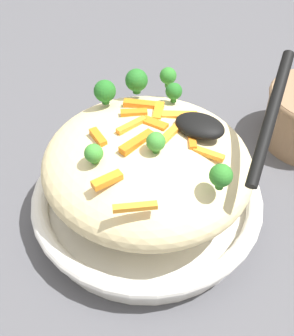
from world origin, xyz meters
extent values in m
plane|color=#4C4C51|center=(0.00, 0.00, 0.00)|extent=(2.40, 2.40, 0.00)
cylinder|color=white|center=(0.00, 0.00, 0.01)|extent=(0.26, 0.26, 0.02)
torus|color=white|center=(0.00, 0.00, 0.03)|extent=(0.28, 0.28, 0.02)
torus|color=black|center=(0.00, 0.00, 0.04)|extent=(0.27, 0.27, 0.00)
ellipsoid|color=beige|center=(0.00, 0.00, 0.09)|extent=(0.24, 0.24, 0.09)
cube|color=orange|center=(0.00, 0.02, 0.13)|extent=(0.03, 0.01, 0.01)
cube|color=orange|center=(0.00, -0.02, 0.14)|extent=(0.02, 0.04, 0.01)
cube|color=orange|center=(-0.01, 0.04, 0.13)|extent=(0.02, 0.03, 0.01)
cube|color=orange|center=(-0.03, 0.04, 0.13)|extent=(0.04, 0.02, 0.01)
cube|color=orange|center=(-0.03, 0.02, 0.13)|extent=(0.03, 0.02, 0.01)
cube|color=orange|center=(-0.04, -0.03, 0.13)|extent=(0.03, 0.02, 0.01)
cube|color=orange|center=(0.04, 0.02, 0.13)|extent=(0.02, 0.03, 0.01)
cube|color=orange|center=(-0.02, 0.00, 0.13)|extent=(0.02, 0.04, 0.01)
cube|color=orange|center=(0.02, 0.05, 0.13)|extent=(0.04, 0.03, 0.01)
cube|color=orange|center=(0.07, 0.01, 0.13)|extent=(0.03, 0.01, 0.01)
cube|color=orange|center=(0.04, -0.09, 0.13)|extent=(0.04, 0.03, 0.01)
cube|color=orange|center=(0.00, -0.08, 0.13)|extent=(0.02, 0.03, 0.01)
cube|color=orange|center=(0.02, 0.01, 0.13)|extent=(0.01, 0.04, 0.01)
cylinder|color=#296820|center=(0.10, -0.03, 0.13)|extent=(0.01, 0.01, 0.01)
sphere|color=#2D7A28|center=(0.10, -0.03, 0.14)|extent=(0.02, 0.02, 0.02)
cylinder|color=#377928|center=(-0.03, -0.06, 0.13)|extent=(0.01, 0.01, 0.01)
sphere|color=#3D8E33|center=(-0.03, -0.06, 0.14)|extent=(0.02, 0.02, 0.02)
cylinder|color=#205B1C|center=(-0.08, 0.03, 0.13)|extent=(0.01, 0.01, 0.01)
sphere|color=#236B23|center=(-0.08, 0.03, 0.14)|extent=(0.03, 0.03, 0.03)
cylinder|color=#377928|center=(0.02, -0.02, 0.14)|extent=(0.01, 0.01, 0.01)
sphere|color=#3D8E33|center=(0.02, -0.02, 0.15)|extent=(0.02, 0.02, 0.02)
cylinder|color=#296820|center=(-0.03, 0.10, 0.13)|extent=(0.01, 0.01, 0.01)
sphere|color=#2D7A28|center=(-0.03, 0.10, 0.14)|extent=(0.02, 0.02, 0.02)
cylinder|color=#205B1C|center=(-0.01, 0.08, 0.13)|extent=(0.01, 0.01, 0.01)
sphere|color=#236B23|center=(-0.01, 0.08, 0.14)|extent=(0.02, 0.02, 0.02)
cylinder|color=#205B1C|center=(-0.05, 0.07, 0.13)|extent=(0.01, 0.01, 0.01)
sphere|color=#236B23|center=(-0.05, 0.07, 0.14)|extent=(0.03, 0.03, 0.03)
ellipsoid|color=black|center=(0.05, 0.03, 0.14)|extent=(0.06, 0.04, 0.02)
cylinder|color=black|center=(0.12, 0.04, 0.17)|extent=(0.03, 0.15, 0.08)
camera|label=1|loc=(0.18, -0.31, 0.42)|focal=45.74mm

